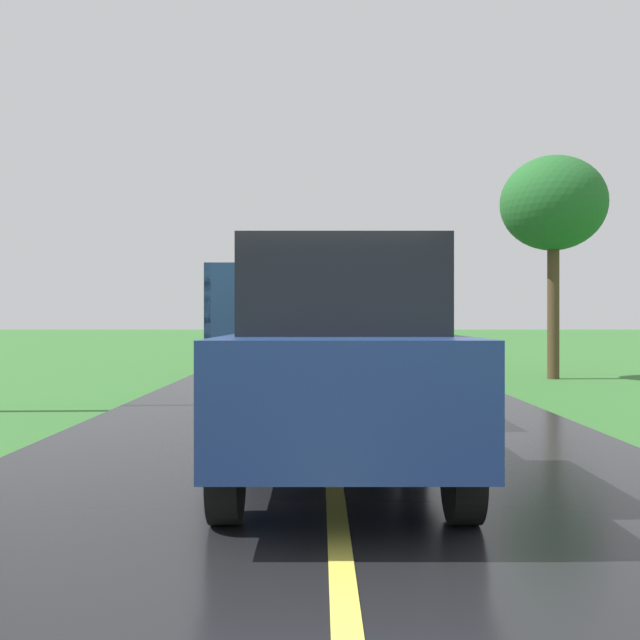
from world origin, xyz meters
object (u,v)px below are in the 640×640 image
at_px(banana_truck_far, 314,317).
at_px(roadside_tree_near_left, 556,205).
at_px(banana_truck_near, 310,316).
at_px(following_car, 342,361).

distance_m(banana_truck_far, roadside_tree_near_left, 8.91).
height_order(banana_truck_near, banana_truck_far, same).
height_order(roadside_tree_near_left, following_car, roadside_tree_near_left).
height_order(banana_truck_near, following_car, banana_truck_near).
bearing_deg(banana_truck_far, banana_truck_near, -89.67).
bearing_deg(following_car, roadside_tree_near_left, 64.93).
relative_size(banana_truck_far, following_car, 1.42).
bearing_deg(banana_truck_near, following_car, -86.79).
bearing_deg(roadside_tree_near_left, banana_truck_near, -138.78).
relative_size(banana_truck_near, following_car, 1.42).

